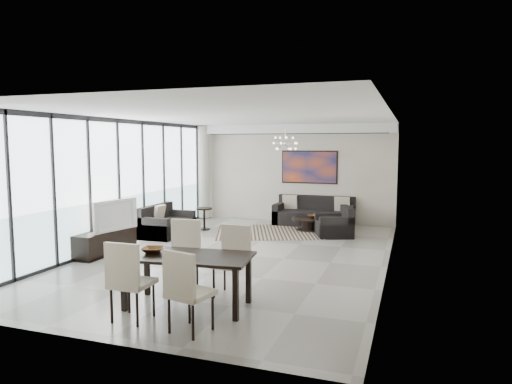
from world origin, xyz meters
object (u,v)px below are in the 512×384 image
at_px(tv_console, 106,242).
at_px(dining_table, 187,261).
at_px(sofa_main, 314,215).
at_px(television, 112,215).
at_px(coffee_table, 309,223).

bearing_deg(tv_console, dining_table, -36.22).
height_order(sofa_main, television, television).
xyz_separation_m(coffee_table, television, (-3.39, -3.97, 0.65)).
bearing_deg(television, coffee_table, -27.78).
relative_size(coffee_table, tv_console, 0.59).
bearing_deg(coffee_table, tv_console, -131.57).
relative_size(tv_console, dining_table, 0.86).
bearing_deg(dining_table, sofa_main, 87.22).
height_order(sofa_main, dining_table, sofa_main).
height_order(television, dining_table, television).
bearing_deg(coffee_table, television, -130.49).
xyz_separation_m(coffee_table, dining_table, (-0.39, -6.32, 0.48)).
xyz_separation_m(television, dining_table, (3.00, -2.34, -0.17)).
distance_m(tv_console, television, 0.60).
distance_m(coffee_table, dining_table, 6.35).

